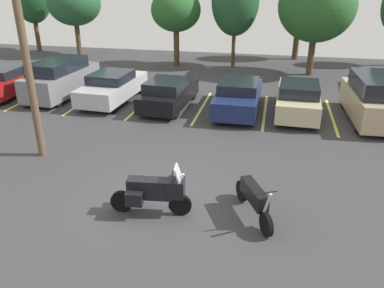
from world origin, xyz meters
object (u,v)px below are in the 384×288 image
object	(u,v)px
car_tan	(374,99)
car_black	(168,93)
motorcycle_second	(254,199)
utility_pole	(24,45)
motorcycle_touring	(154,191)
car_champagne	(298,98)
car_red	(8,81)
car_grey	(61,78)
car_navy	(238,96)
car_silver	(113,87)

from	to	relation	value
car_tan	car_black	bearing A→B (deg)	-179.66
motorcycle_second	utility_pole	bearing A→B (deg)	163.33
car_black	motorcycle_touring	bearing A→B (deg)	-77.25
motorcycle_touring	car_black	bearing A→B (deg)	102.75
motorcycle_second	car_champagne	world-z (taller)	car_champagne
car_red	car_black	world-z (taller)	car_red
car_grey	car_navy	distance (m)	9.13
utility_pole	car_red	bearing A→B (deg)	132.04
car_red	car_tan	xyz separation A→B (m)	(17.77, -0.22, 0.26)
motorcycle_touring	car_champagne	size ratio (longest dim) A/B	0.46
motorcycle_touring	car_champagne	world-z (taller)	car_champagne
motorcycle_second	car_black	bearing A→B (deg)	118.77
motorcycle_touring	car_navy	size ratio (longest dim) A/B	0.48
car_navy	utility_pole	bearing A→B (deg)	-135.65
car_navy	car_tan	distance (m)	5.78
car_grey	utility_pole	xyz separation A→B (m)	(2.84, -6.61, 2.89)
car_grey	car_silver	size ratio (longest dim) A/B	1.03
car_grey	car_tan	distance (m)	14.90
car_silver	car_navy	size ratio (longest dim) A/B	1.03
utility_pole	car_navy	bearing A→B (deg)	44.35
utility_pole	car_grey	bearing A→B (deg)	113.24
car_silver	utility_pole	distance (m)	7.18
car_black	car_champagne	bearing A→B (deg)	2.82
motorcycle_second	car_black	distance (m)	9.50
motorcycle_touring	utility_pole	bearing A→B (deg)	151.95
car_champagne	car_navy	bearing A→B (deg)	-175.37
motorcycle_touring	car_tan	size ratio (longest dim) A/B	0.46
car_silver	car_navy	bearing A→B (deg)	-2.98
car_champagne	motorcycle_touring	bearing A→B (deg)	-113.84
car_tan	utility_pole	xyz separation A→B (m)	(-12.05, -6.11, 2.85)
car_black	car_red	bearing A→B (deg)	178.17
motorcycle_second	car_grey	bearing A→B (deg)	139.52
motorcycle_touring	car_silver	size ratio (longest dim) A/B	0.46
motorcycle_second	utility_pole	world-z (taller)	utility_pole
car_silver	car_black	world-z (taller)	car_silver
car_tan	car_grey	bearing A→B (deg)	178.09
car_black	car_navy	world-z (taller)	car_navy
car_silver	car_black	distance (m)	3.01
car_tan	utility_pole	world-z (taller)	utility_pole
car_grey	car_champagne	world-z (taller)	car_grey
car_black	car_navy	bearing A→B (deg)	1.36
car_champagne	car_red	bearing A→B (deg)	-179.94
motorcycle_touring	utility_pole	world-z (taller)	utility_pole
car_silver	car_navy	distance (m)	6.28
motorcycle_touring	car_black	world-z (taller)	motorcycle_touring
car_red	utility_pole	xyz separation A→B (m)	(5.71, -6.34, 3.11)
motorcycle_second	car_champagne	distance (m)	8.73
car_grey	car_black	world-z (taller)	car_grey
car_navy	car_silver	bearing A→B (deg)	177.02
car_grey	utility_pole	world-z (taller)	utility_pole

